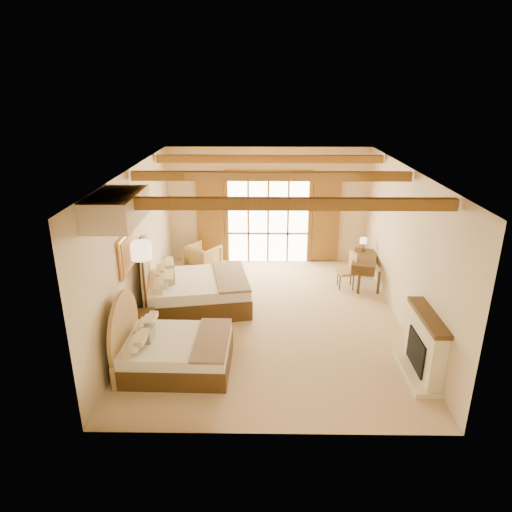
{
  "coord_description": "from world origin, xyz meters",
  "views": [
    {
      "loc": [
        -0.16,
        -8.76,
        4.71
      ],
      "look_at": [
        -0.29,
        0.2,
        1.36
      ],
      "focal_mm": 32.0,
      "sensor_mm": 36.0,
      "label": 1
    }
  ],
  "objects_px": {
    "nightstand": "(144,325)",
    "armchair": "(203,258)",
    "desk": "(364,269)",
    "bed_far": "(189,288)",
    "bed_near": "(168,349)"
  },
  "relations": [
    {
      "from": "bed_far",
      "to": "nightstand",
      "type": "relative_size",
      "value": 4.76
    },
    {
      "from": "bed_near",
      "to": "bed_far",
      "type": "bearing_deg",
      "value": 90.7
    },
    {
      "from": "bed_far",
      "to": "desk",
      "type": "xyz_separation_m",
      "value": [
        4.19,
        1.37,
        -0.07
      ]
    },
    {
      "from": "bed_near",
      "to": "bed_far",
      "type": "xyz_separation_m",
      "value": [
        0.02,
        2.39,
        0.08
      ]
    },
    {
      "from": "armchair",
      "to": "desk",
      "type": "distance_m",
      "value": 4.24
    },
    {
      "from": "nightstand",
      "to": "bed_far",
      "type": "bearing_deg",
      "value": 51.54
    },
    {
      "from": "nightstand",
      "to": "desk",
      "type": "relative_size",
      "value": 0.38
    },
    {
      "from": "bed_far",
      "to": "nightstand",
      "type": "bearing_deg",
      "value": -127.76
    },
    {
      "from": "nightstand",
      "to": "armchair",
      "type": "bearing_deg",
      "value": 67.29
    },
    {
      "from": "nightstand",
      "to": "armchair",
      "type": "relative_size",
      "value": 0.68
    },
    {
      "from": "bed_far",
      "to": "nightstand",
      "type": "xyz_separation_m",
      "value": [
        -0.71,
        -1.36,
        -0.18
      ]
    },
    {
      "from": "bed_near",
      "to": "armchair",
      "type": "distance_m",
      "value": 4.57
    },
    {
      "from": "nightstand",
      "to": "armchair",
      "type": "distance_m",
      "value": 3.62
    },
    {
      "from": "bed_far",
      "to": "nightstand",
      "type": "distance_m",
      "value": 1.54
    },
    {
      "from": "nightstand",
      "to": "desk",
      "type": "bearing_deg",
      "value": 18.16
    }
  ]
}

